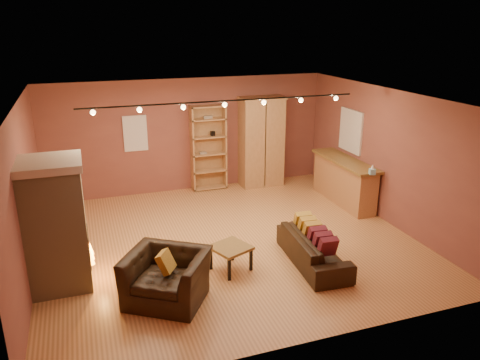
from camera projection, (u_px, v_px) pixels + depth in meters
name	position (u px, v px, depth m)	size (l,w,h in m)	color
floor	(229.00, 241.00, 9.17)	(7.00, 7.00, 0.00)	#B0723E
ceiling	(228.00, 98.00, 8.26)	(7.00, 7.00, 0.00)	brown
back_wall	(189.00, 135.00, 11.62)	(7.00, 0.02, 2.80)	brown
left_wall	(25.00, 195.00, 7.63)	(0.02, 6.50, 2.80)	brown
right_wall	(387.00, 156.00, 9.80)	(0.02, 6.50, 2.80)	brown
fireplace	(56.00, 225.00, 7.34)	(1.01, 0.98, 2.12)	tan
back_window	(135.00, 133.00, 11.15)	(0.56, 0.04, 0.86)	white
bookcase	(208.00, 147.00, 11.76)	(0.88, 0.34, 2.15)	tan
armoire	(261.00, 142.00, 12.01)	(1.13, 0.65, 2.31)	tan
bar_counter	(344.00, 181.00, 10.99)	(0.59, 2.19, 1.05)	tan
tissue_box	(372.00, 170.00, 9.76)	(0.14, 0.14, 0.22)	#85BDD4
right_window	(351.00, 131.00, 10.96)	(0.05, 0.90, 1.00)	white
loveseat	(314.00, 243.00, 8.23)	(0.67, 1.89, 0.77)	black
armchair	(166.00, 269.00, 7.09)	(1.41, 1.29, 1.03)	black
coffee_table	(231.00, 250.00, 8.00)	(0.77, 0.77, 0.45)	olive
track_rail	(225.00, 103.00, 8.48)	(5.20, 0.09, 0.13)	black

